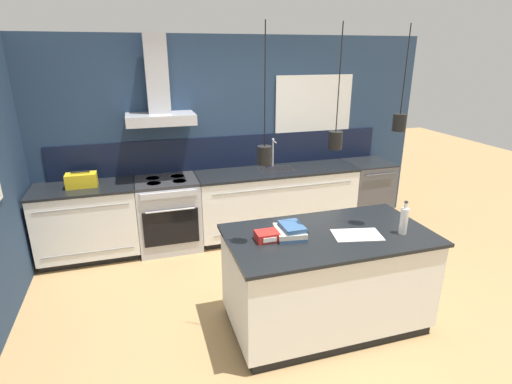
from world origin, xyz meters
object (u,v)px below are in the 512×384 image
red_supply_box (267,236)px  yellow_toolbox (81,180)px  bottle_on_island (404,220)px  book_stack (290,231)px  oven_range (169,214)px  dishwasher (365,192)px

red_supply_box → yellow_toolbox: bearing=129.6°
red_supply_box → yellow_toolbox: yellow_toolbox is taller
bottle_on_island → book_stack: size_ratio=0.94×
oven_range → bottle_on_island: 2.88m
bottle_on_island → book_stack: bottle_on_island is taller
oven_range → bottle_on_island: size_ratio=3.06×
dishwasher → yellow_toolbox: 3.82m
dishwasher → red_supply_box: size_ratio=4.80×
book_stack → red_supply_box: 0.22m
dishwasher → yellow_toolbox: bearing=180.0°
dishwasher → red_supply_box: 2.96m
oven_range → book_stack: 2.18m
dishwasher → red_supply_box: bearing=-138.1°
oven_range → red_supply_box: 2.11m
yellow_toolbox → oven_range: bearing=-0.3°
oven_range → dishwasher: same height
yellow_toolbox → book_stack: bearing=-46.6°
oven_range → yellow_toolbox: (-0.95, 0.00, 0.54)m
red_supply_box → dishwasher: bearing=41.9°
book_stack → yellow_toolbox: yellow_toolbox is taller
red_supply_box → bottle_on_island: bearing=-10.7°
book_stack → yellow_toolbox: size_ratio=0.93×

